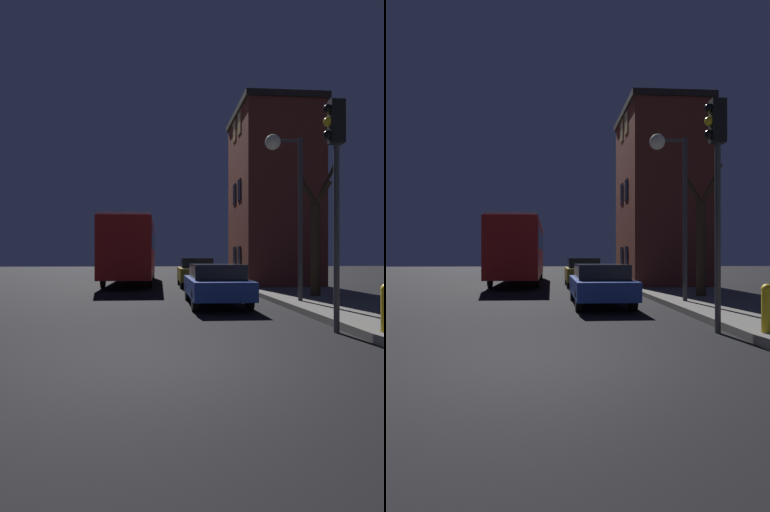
{
  "view_description": "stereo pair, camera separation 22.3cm",
  "coord_description": "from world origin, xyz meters",
  "views": [
    {
      "loc": [
        -0.04,
        -5.89,
        1.58
      ],
      "look_at": [
        1.31,
        10.82,
        1.62
      ],
      "focal_mm": 28.0,
      "sensor_mm": 36.0,
      "label": 1
    },
    {
      "loc": [
        0.18,
        -5.91,
        1.58
      ],
      "look_at": [
        1.31,
        10.82,
        1.62
      ],
      "focal_mm": 28.0,
      "sensor_mm": 36.0,
      "label": 2
    }
  ],
  "objects": [
    {
      "name": "bus",
      "position": [
        -1.7,
        18.24,
        2.16
      ],
      "size": [
        2.58,
        11.74,
        3.63
      ],
      "color": "red",
      "rests_on": "ground"
    },
    {
      "name": "brick_building",
      "position": [
        5.94,
        14.95,
        4.78
      ],
      "size": [
        4.05,
        5.63,
        9.18
      ],
      "color": "brown",
      "rests_on": "sidewalk"
    },
    {
      "name": "bare_tree",
      "position": [
        5.61,
        8.19,
        2.25
      ],
      "size": [
        1.33,
        1.0,
        4.79
      ],
      "color": "#382819",
      "rests_on": "sidewalk"
    },
    {
      "name": "streetlamp",
      "position": [
        3.96,
        6.58,
        4.18
      ],
      "size": [
        1.22,
        0.5,
        5.33
      ],
      "color": "#38383A",
      "rests_on": "sidewalk"
    },
    {
      "name": "car_mid_lane",
      "position": [
        1.85,
        15.15,
        0.8
      ],
      "size": [
        1.79,
        4.02,
        1.52
      ],
      "color": "olive",
      "rests_on": "ground"
    },
    {
      "name": "ground_plane",
      "position": [
        0.0,
        0.0,
        0.0
      ],
      "size": [
        120.0,
        120.0,
        0.0
      ],
      "primitive_type": "plane",
      "color": "black"
    },
    {
      "name": "traffic_light",
      "position": [
        3.6,
        2.14,
        3.45
      ],
      "size": [
        0.43,
        0.24,
        4.84
      ],
      "color": "#38383A",
      "rests_on": "ground"
    },
    {
      "name": "car_near_lane",
      "position": [
        1.76,
        6.98,
        0.72
      ],
      "size": [
        1.77,
        4.55,
        1.34
      ],
      "color": "navy",
      "rests_on": "ground"
    }
  ]
}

